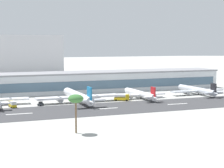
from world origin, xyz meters
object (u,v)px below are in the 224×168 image
(distant_hotel_block, at_px, (14,55))
(airliner_black_tail_gate_3, at_px, (198,90))
(airliner_red_tail_gate_2, at_px, (141,94))
(palm_tree_1, at_px, (76,99))
(terminal_building, at_px, (87,82))
(service_fuel_truck_1, at_px, (122,97))
(service_baggage_tug_0, at_px, (41,104))
(airliner_blue_tail_gate_1, at_px, (79,96))
(service_box_truck_2, at_px, (13,104))

(distant_hotel_block, xyz_separation_m, airliner_black_tail_gate_3, (92.99, -188.96, -17.59))
(airliner_red_tail_gate_2, xyz_separation_m, palm_tree_1, (-57.91, -69.95, 9.55))
(terminal_building, height_order, service_fuel_truck_1, terminal_building)
(service_baggage_tug_0, distance_m, palm_tree_1, 66.10)
(airliner_black_tail_gate_3, height_order, service_baggage_tug_0, airliner_black_tail_gate_3)
(airliner_blue_tail_gate_1, bearing_deg, terminal_building, -23.23)
(service_fuel_truck_1, bearing_deg, airliner_blue_tail_gate_1, -158.80)
(service_fuel_truck_1, bearing_deg, distant_hotel_block, 126.58)
(airliner_red_tail_gate_2, distance_m, service_fuel_truck_1, 13.91)
(distant_hotel_block, bearing_deg, airliner_red_tail_gate_2, -74.99)
(terminal_building, bearing_deg, service_fuel_truck_1, -82.78)
(terminal_building, height_order, distant_hotel_block, distant_hotel_block)
(distant_hotel_block, bearing_deg, terminal_building, -77.78)
(palm_tree_1, bearing_deg, airliner_blue_tail_gate_1, 73.80)
(terminal_building, bearing_deg, palm_tree_1, -108.56)
(terminal_building, height_order, service_baggage_tug_0, terminal_building)
(service_box_truck_2, xyz_separation_m, palm_tree_1, (15.78, -64.69, 10.49))
(airliner_blue_tail_gate_1, bearing_deg, palm_tree_1, 162.53)
(distant_hotel_block, height_order, palm_tree_1, distant_hotel_block)
(service_baggage_tug_0, bearing_deg, distant_hotel_block, 42.50)
(distant_hotel_block, distance_m, service_fuel_truck_1, 200.46)
(airliner_black_tail_gate_3, distance_m, service_baggage_tug_0, 101.19)
(service_baggage_tug_0, xyz_separation_m, service_fuel_truck_1, (45.99, 1.45, 0.98))
(airliner_black_tail_gate_3, xyz_separation_m, service_fuel_truck_1, (-54.84, -6.98, -0.75))
(distant_hotel_block, relative_size, service_box_truck_2, 14.81)
(service_baggage_tug_0, xyz_separation_m, service_box_truck_2, (-14.23, -0.42, 0.74))
(distant_hotel_block, xyz_separation_m, airliner_blue_tail_gate_1, (13.59, -194.06, -16.98))
(airliner_red_tail_gate_2, bearing_deg, service_box_truck_2, 92.58)
(airliner_blue_tail_gate_1, bearing_deg, airliner_black_tail_gate_3, -87.59)
(airliner_red_tail_gate_2, height_order, service_box_truck_2, airliner_red_tail_gate_2)
(terminal_building, bearing_deg, airliner_blue_tail_gate_1, -111.96)
(palm_tree_1, bearing_deg, terminal_building, 71.44)
(distant_hotel_block, relative_size, airliner_red_tail_gate_2, 2.30)
(distant_hotel_block, bearing_deg, service_baggage_tug_0, -92.27)
(distant_hotel_block, xyz_separation_m, palm_tree_1, (-6.29, -262.50, -8.10))
(terminal_building, relative_size, service_box_truck_2, 30.06)
(distant_hotel_block, height_order, service_fuel_truck_1, distant_hotel_block)
(airliner_red_tail_gate_2, xyz_separation_m, service_baggage_tug_0, (-59.46, -4.84, -1.68))
(service_baggage_tug_0, bearing_deg, service_fuel_truck_1, -43.42)
(terminal_building, xyz_separation_m, distant_hotel_block, (-32.09, 148.18, 13.72))
(service_fuel_truck_1, xyz_separation_m, service_box_truck_2, (-60.21, -1.87, -0.24))
(terminal_building, relative_size, airliner_blue_tail_gate_1, 3.75)
(airliner_red_tail_gate_2, bearing_deg, terminal_building, 22.24)
(airliner_blue_tail_gate_1, relative_size, service_fuel_truck_1, 5.81)
(service_fuel_truck_1, height_order, service_box_truck_2, service_fuel_truck_1)
(airliner_black_tail_gate_3, bearing_deg, airliner_blue_tail_gate_1, 91.55)
(service_baggage_tug_0, relative_size, service_fuel_truck_1, 0.39)
(service_baggage_tug_0, relative_size, service_box_truck_2, 0.53)
(service_box_truck_2, bearing_deg, airliner_red_tail_gate_2, -97.66)
(distant_hotel_block, relative_size, airliner_black_tail_gate_3, 2.25)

